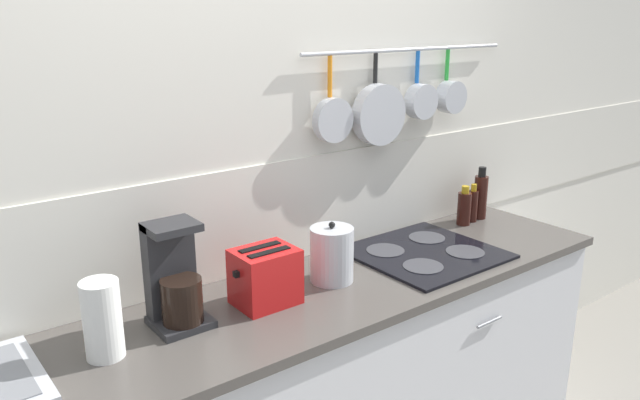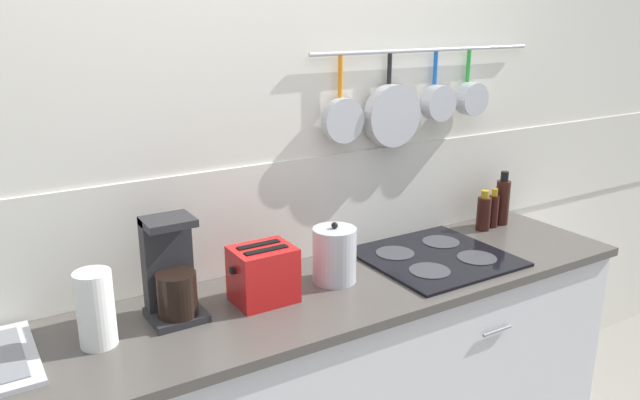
% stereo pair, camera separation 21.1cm
% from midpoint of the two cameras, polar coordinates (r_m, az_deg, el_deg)
% --- Properties ---
extents(wall_back, '(7.20, 0.15, 2.60)m').
position_cam_midpoint_polar(wall_back, '(2.35, -3.04, 1.90)').
color(wall_back, silver).
rests_on(wall_back, ground_plane).
extents(countertop, '(2.72, 0.59, 0.03)m').
position_cam_midpoint_polar(countertop, '(2.21, 1.25, -9.19)').
color(countertop, '#4C4742').
rests_on(countertop, cabinet_base).
extents(paper_towel_roll, '(0.11, 0.11, 0.23)m').
position_cam_midpoint_polar(paper_towel_roll, '(1.93, -16.89, -9.58)').
color(paper_towel_roll, white).
rests_on(paper_towel_roll, countertop).
extents(coffee_maker, '(0.17, 0.17, 0.34)m').
position_cam_midpoint_polar(coffee_maker, '(2.04, -10.52, -7.01)').
color(coffee_maker, '#262628').
rests_on(coffee_maker, countertop).
extents(toaster, '(0.22, 0.16, 0.20)m').
position_cam_midpoint_polar(toaster, '(2.13, -2.38, -6.85)').
color(toaster, red).
rests_on(toaster, countertop).
extents(kettle, '(0.16, 0.16, 0.23)m').
position_cam_midpoint_polar(kettle, '(2.28, 3.99, -5.08)').
color(kettle, '#B7BABF').
rests_on(kettle, countertop).
extents(cooktop, '(0.55, 0.53, 0.01)m').
position_cam_midpoint_polar(cooktop, '(2.57, 12.85, -5.14)').
color(cooktop, black).
rests_on(cooktop, countertop).
extents(bottle_vinegar, '(0.06, 0.06, 0.19)m').
position_cam_midpoint_polar(bottle_vinegar, '(2.94, 16.76, -1.14)').
color(bottle_vinegar, '#33140F').
rests_on(bottle_vinegar, countertop).
extents(bottle_dish_soap, '(0.05, 0.05, 0.18)m').
position_cam_midpoint_polar(bottle_dish_soap, '(2.99, 17.54, -0.92)').
color(bottle_dish_soap, '#33140F').
rests_on(bottle_dish_soap, countertop).
extents(bottle_hot_sauce, '(0.06, 0.06, 0.25)m').
position_cam_midpoint_polar(bottle_hot_sauce, '(3.03, 18.28, -0.11)').
color(bottle_hot_sauce, '#33140F').
rests_on(bottle_hot_sauce, countertop).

